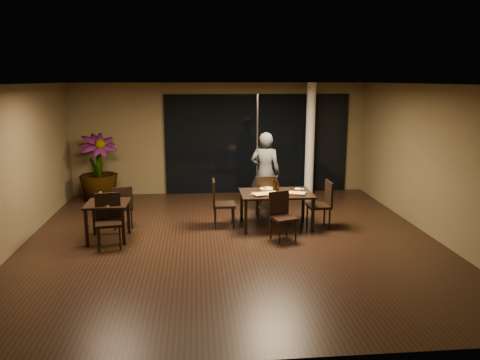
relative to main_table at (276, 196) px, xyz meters
name	(u,v)px	position (x,y,z in m)	size (l,w,h in m)	color
ground	(232,241)	(-1.00, -0.80, -0.68)	(8.00, 8.00, 0.00)	black
wall_back	(220,139)	(-1.00, 3.25, 0.82)	(8.00, 0.10, 3.00)	brown
wall_front	(261,235)	(-1.00, -4.85, 0.82)	(8.00, 0.10, 3.00)	brown
wall_left	(8,169)	(-5.05, -0.80, 0.82)	(0.10, 8.00, 3.00)	brown
wall_right	(437,162)	(3.05, -0.80, 0.82)	(0.10, 8.00, 3.00)	brown
ceiling	(231,83)	(-1.00, -0.80, 2.34)	(8.00, 8.00, 0.04)	white
window_panel	(257,144)	(0.00, 3.16, 0.67)	(5.00, 0.06, 2.70)	black
column	(310,139)	(1.40, 2.85, 0.82)	(0.24, 0.24, 3.00)	white
main_table	(276,196)	(0.00, 0.00, 0.00)	(1.50, 1.00, 0.75)	black
side_table	(108,209)	(-3.40, -0.50, -0.05)	(0.80, 0.80, 0.75)	black
chair_main_far	(266,194)	(-0.12, 0.65, -0.12)	(0.48, 0.48, 0.99)	black
chair_main_near	(281,213)	(-0.02, -0.78, -0.15)	(0.55, 0.55, 0.94)	black
chair_main_left	(220,201)	(-1.19, 0.11, -0.11)	(0.47, 0.47, 1.02)	black
chair_main_right	(323,202)	(0.98, -0.14, -0.12)	(0.47, 0.47, 1.00)	black
chair_side_far	(122,205)	(-3.23, 0.17, -0.16)	(0.52, 0.52, 0.92)	black
chair_side_near	(108,218)	(-3.32, -0.90, -0.11)	(0.54, 0.54, 1.01)	black
diner	(265,173)	(-0.06, 1.16, 0.27)	(0.64, 0.43, 1.90)	#313437
potted_plant	(98,168)	(-4.16, 2.55, 0.19)	(0.94, 0.94, 1.73)	#1F4717
pizza_board_left	(266,195)	(-0.25, -0.18, 0.08)	(0.62, 0.31, 0.01)	#3E2514
pizza_board_right	(293,194)	(0.33, -0.17, 0.08)	(0.51, 0.25, 0.01)	#432C15
oblong_pizza_left	(266,194)	(-0.25, -0.18, 0.10)	(0.52, 0.24, 0.02)	#670C09
oblong_pizza_right	(293,193)	(0.33, -0.17, 0.10)	(0.47, 0.22, 0.02)	#691A09
round_pizza	(267,189)	(-0.14, 0.32, 0.08)	(0.32, 0.32, 0.01)	#AD1F13
bottle_a	(274,186)	(-0.04, 0.04, 0.21)	(0.06, 0.06, 0.27)	black
bottle_b	(278,186)	(0.04, 0.05, 0.21)	(0.06, 0.06, 0.26)	black
bottle_c	(275,184)	(-0.02, 0.11, 0.23)	(0.07, 0.07, 0.32)	black
tumbler_left	(264,190)	(-0.25, 0.08, 0.12)	(0.08, 0.08, 0.10)	white
tumbler_right	(287,189)	(0.26, 0.09, 0.12)	(0.07, 0.07, 0.08)	white
napkin_near	(302,193)	(0.52, -0.12, 0.08)	(0.18, 0.10, 0.01)	white
napkin_far	(299,189)	(0.55, 0.25, 0.08)	(0.18, 0.10, 0.01)	white
wine_glass_a	(101,197)	(-3.52, -0.47, 0.17)	(0.09, 0.09, 0.20)	white
wine_glass_b	(113,198)	(-3.27, -0.54, 0.17)	(0.08, 0.08, 0.19)	white
side_napkin	(105,205)	(-3.39, -0.75, 0.08)	(0.18, 0.11, 0.01)	white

